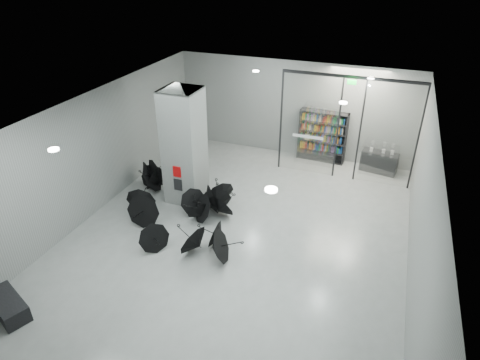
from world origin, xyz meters
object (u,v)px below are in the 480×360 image
at_px(bench, 8,306).
at_px(umbrella_cluster, 180,206).
at_px(shop_counter, 379,162).
at_px(bookshelf, 322,136).
at_px(column, 184,147).

relative_size(bench, umbrella_cluster, 0.25).
bearing_deg(bench, shop_counter, 77.15).
height_order(shop_counter, umbrella_cluster, umbrella_cluster).
bearing_deg(shop_counter, bookshelf, -175.66).
relative_size(column, umbrella_cluster, 0.73).
xyz_separation_m(column, shop_counter, (6.24, 4.51, -1.58)).
bearing_deg(column, bench, -104.17).
bearing_deg(bench, bookshelf, 86.72).
bearing_deg(bookshelf, shop_counter, -2.67).
bearing_deg(bench, column, 98.70).
distance_m(bookshelf, shop_counter, 2.48).
xyz_separation_m(shop_counter, umbrella_cluster, (-6.00, -5.53, -0.11)).
bearing_deg(umbrella_cluster, shop_counter, 42.67).
height_order(column, bookshelf, column).
relative_size(column, shop_counter, 2.87).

